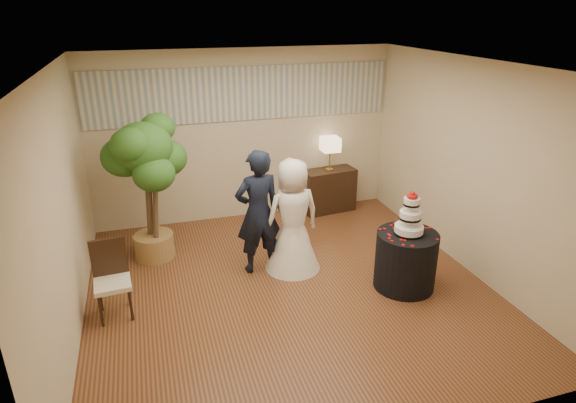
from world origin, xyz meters
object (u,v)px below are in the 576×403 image
object	(u,v)px
bride	(293,216)
side_chair	(112,282)
wedding_cake	(411,213)
table_lamp	(330,154)
console	(329,190)
ficus_tree	(148,190)
cake_table	(406,260)
groom	(258,212)

from	to	relation	value
bride	side_chair	world-z (taller)	bride
wedding_cake	side_chair	world-z (taller)	wedding_cake
table_lamp	console	bearing A→B (deg)	0.00
console	ficus_tree	distance (m)	3.23
cake_table	table_lamp	world-z (taller)	table_lamp
table_lamp	side_chair	size ratio (longest dim) A/B	0.63
wedding_cake	side_chair	distance (m)	3.63
cake_table	console	bearing A→B (deg)	90.36
wedding_cake	ficus_tree	distance (m)	3.52
groom	side_chair	size ratio (longest dim) A/B	1.87
cake_table	bride	bearing A→B (deg)	144.34
cake_table	table_lamp	xyz separation A→B (m)	(-0.02, 2.63, 0.67)
console	ficus_tree	bearing A→B (deg)	-170.72
side_chair	wedding_cake	bearing A→B (deg)	-10.84
bride	console	xyz separation A→B (m)	(1.22, 1.74, -0.41)
cake_table	side_chair	distance (m)	3.58
wedding_cake	ficus_tree	world-z (taller)	ficus_tree
bride	ficus_tree	bearing A→B (deg)	-33.09
cake_table	side_chair	world-z (taller)	side_chair
cake_table	wedding_cake	world-z (taller)	wedding_cake
groom	wedding_cake	world-z (taller)	groom
wedding_cake	console	distance (m)	2.71
console	table_lamp	xyz separation A→B (m)	(0.00, 0.00, 0.67)
side_chair	cake_table	bearing A→B (deg)	-10.84
table_lamp	ficus_tree	world-z (taller)	ficus_tree
cake_table	wedding_cake	size ratio (longest dim) A/B	1.38
ficus_tree	bride	bearing A→B (deg)	-25.59
wedding_cake	groom	bearing A→B (deg)	150.13
console	groom	bearing A→B (deg)	-142.02
bride	wedding_cake	world-z (taller)	bride
bride	ficus_tree	size ratio (longest dim) A/B	0.75
console	wedding_cake	bearing A→B (deg)	-96.32
wedding_cake	side_chair	size ratio (longest dim) A/B	0.61
bride	ficus_tree	world-z (taller)	ficus_tree
table_lamp	side_chair	xyz separation A→B (m)	(-3.54, -2.21, -0.59)
bride	cake_table	xyz separation A→B (m)	(1.24, -0.89, -0.41)
wedding_cake	side_chair	xyz separation A→B (m)	(-3.56, 0.42, -0.58)
console	ficus_tree	xyz separation A→B (m)	(-3.04, -0.87, 0.67)
bride	cake_table	size ratio (longest dim) A/B	2.03
groom	console	xyz separation A→B (m)	(1.67, 1.65, -0.48)
cake_table	groom	bearing A→B (deg)	150.13
side_chair	bride	bearing A→B (deg)	7.26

